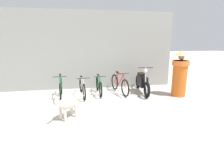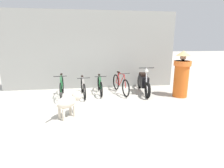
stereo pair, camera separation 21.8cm
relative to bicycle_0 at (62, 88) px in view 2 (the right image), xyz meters
The scene contains 9 objects.
ground_plane 2.27m from the bicycle_0, 59.06° to the right, with size 60.00×60.00×0.00m, color #B7B2A5.
shop_wall_back 2.19m from the bicycle_0, 48.73° to the left, with size 7.69×0.20×3.38m.
bicycle_0 is the anchor object (origin of this frame).
bicycle_1 0.80m from the bicycle_0, ahead, with size 0.46×1.56×0.80m.
bicycle_2 1.50m from the bicycle_0, 10.51° to the left, with size 0.46×1.59×0.79m.
bicycle_3 2.34m from the bicycle_0, ahead, with size 0.50×1.76×0.89m.
motorcycle 3.27m from the bicycle_0, ahead, with size 0.58×2.02×1.12m.
stray_dog 1.93m from the bicycle_0, 76.12° to the right, with size 0.89×0.85×0.69m.
person_in_robes 4.60m from the bicycle_0, ahead, with size 0.89×0.89×1.76m.
Camera 2 is at (-0.13, -4.72, 2.11)m, focal length 28.00 mm.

